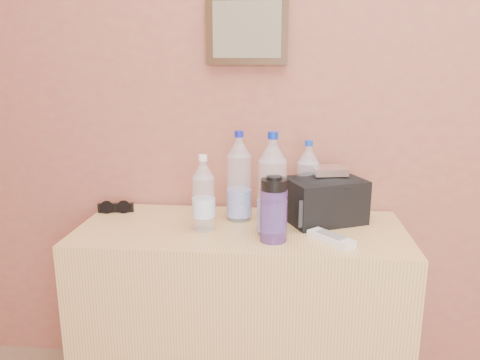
% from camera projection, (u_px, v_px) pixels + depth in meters
% --- Properties ---
extents(picture_frame, '(0.30, 0.03, 0.25)m').
position_uv_depth(picture_frame, '(247.00, 30.00, 1.71)').
color(picture_frame, '#382311').
rests_on(picture_frame, room_shell).
extents(dresser, '(1.15, 0.48, 0.72)m').
position_uv_depth(dresser, '(241.00, 319.00, 1.74)').
color(dresser, tan).
rests_on(dresser, ground).
extents(pet_large_b, '(0.09, 0.09, 0.33)m').
position_uv_depth(pet_large_b, '(239.00, 181.00, 1.70)').
color(pet_large_b, silver).
rests_on(pet_large_b, dresser).
extents(pet_large_c, '(0.08, 0.08, 0.30)m').
position_uv_depth(pet_large_c, '(307.00, 185.00, 1.70)').
color(pet_large_c, silver).
rests_on(pet_large_c, dresser).
extents(pet_large_d, '(0.09, 0.09, 0.35)m').
position_uv_depth(pet_large_d, '(272.00, 190.00, 1.55)').
color(pet_large_d, silver).
rests_on(pet_large_d, dresser).
extents(pet_small, '(0.08, 0.08, 0.26)m').
position_uv_depth(pet_small, '(204.00, 197.00, 1.60)').
color(pet_small, white).
rests_on(pet_small, dresser).
extents(nalgene_bottle, '(0.09, 0.09, 0.22)m').
position_uv_depth(nalgene_bottle, '(274.00, 209.00, 1.50)').
color(nalgene_bottle, '#5A348C').
rests_on(nalgene_bottle, dresser).
extents(sunglasses, '(0.14, 0.07, 0.04)m').
position_uv_depth(sunglasses, '(116.00, 208.00, 1.82)').
color(sunglasses, black).
rests_on(sunglasses, dresser).
extents(ac_remote, '(0.15, 0.16, 0.02)m').
position_uv_depth(ac_remote, '(331.00, 238.00, 1.51)').
color(ac_remote, silver).
rests_on(ac_remote, dresser).
extents(toiletry_bag, '(0.32, 0.28, 0.18)m').
position_uv_depth(toiletry_bag, '(325.00, 197.00, 1.70)').
color(toiletry_bag, black).
rests_on(toiletry_bag, dresser).
extents(foil_packet, '(0.13, 0.12, 0.02)m').
position_uv_depth(foil_packet, '(329.00, 171.00, 1.66)').
color(foil_packet, silver).
rests_on(foil_packet, toiletry_bag).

